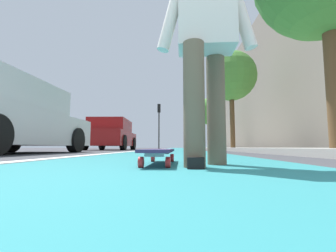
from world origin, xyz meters
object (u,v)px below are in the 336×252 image
at_px(skateboard, 159,152).
at_px(traffic_light, 159,118).
at_px(skater_person, 206,35).
at_px(parked_car_near, 3,119).
at_px(street_tree_far, 211,112).
at_px(parked_car_mid, 111,135).
at_px(street_tree_mid, 231,76).

distance_m(skateboard, traffic_light, 20.09).
relative_size(skateboard, skater_person, 0.51).
xyz_separation_m(skateboard, parked_car_near, (2.76, 3.45, 0.61)).
distance_m(parked_car_near, street_tree_far, 17.52).
distance_m(parked_car_near, traffic_light, 17.29).
xyz_separation_m(parked_car_mid, street_tree_far, (9.25, -6.25, 2.61)).
bearing_deg(parked_car_mid, skateboard, -161.40).
bearing_deg(street_tree_far, traffic_light, 78.21).
relative_size(skater_person, parked_car_mid, 0.38).
bearing_deg(parked_car_near, street_tree_mid, -39.44).
bearing_deg(parked_car_near, street_tree_far, -21.97).
xyz_separation_m(parked_car_near, traffic_light, (17.06, -1.72, 2.23)).
bearing_deg(street_tree_mid, traffic_light, 27.40).
bearing_deg(street_tree_far, skateboard, 170.84).
bearing_deg(street_tree_mid, skateboard, 164.08).
relative_size(skater_person, street_tree_far, 0.36).
relative_size(skateboard, street_tree_mid, 0.16).
xyz_separation_m(parked_car_mid, traffic_light, (10.25, -1.50, 2.21)).
xyz_separation_m(skateboard, traffic_light, (19.81, 1.72, 2.84)).
bearing_deg(street_tree_far, skater_person, 171.93).
distance_m(skateboard, skater_person, 0.92).
bearing_deg(parked_car_mid, street_tree_far, -34.06).
relative_size(street_tree_mid, street_tree_far, 1.17).
bearing_deg(skater_person, street_tree_far, -8.07).
bearing_deg(street_tree_mid, skater_person, 166.00).
bearing_deg(skateboard, street_tree_far, -9.16).
distance_m(skateboard, street_tree_far, 19.34).
height_order(parked_car_near, parked_car_mid, parked_car_mid).
bearing_deg(traffic_light, parked_car_mid, 171.68).
bearing_deg(parked_car_near, skateboard, -128.64).
bearing_deg(traffic_light, skater_person, -174.08).
height_order(traffic_light, street_tree_mid, street_tree_mid).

